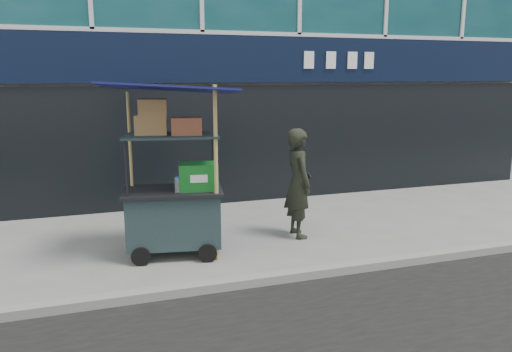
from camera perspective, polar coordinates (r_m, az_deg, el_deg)
name	(u,v)px	position (r m, az deg, el deg)	size (l,w,h in m)	color
ground	(270,276)	(6.70, 1.67, -11.40)	(80.00, 80.00, 0.00)	slate
curb	(276,278)	(6.51, 2.28, -11.56)	(80.00, 0.18, 0.12)	gray
vendor_cart	(174,196)	(7.32, -9.30, -2.24)	(2.06, 1.62, 2.53)	#19292A
vendor_man	(298,183)	(8.08, 4.86, -0.80)	(0.65, 0.43, 1.78)	black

